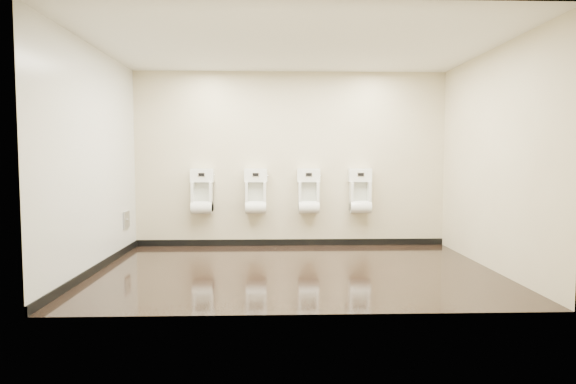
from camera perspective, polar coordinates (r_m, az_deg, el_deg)
name	(u,v)px	position (r m, az deg, el deg)	size (l,w,h in m)	color
ground	(296,270)	(6.19, 0.90, -9.23)	(5.00, 3.50, 0.00)	black
ceiling	(296,46)	(6.18, 0.93, 16.95)	(5.00, 3.50, 0.00)	silver
back_wall	(290,159)	(7.77, 0.30, 3.89)	(5.00, 0.02, 2.80)	beige
front_wall	(305,160)	(4.28, 2.03, 3.79)	(5.00, 0.02, 2.80)	beige
left_wall	(93,160)	(6.41, -22.06, 3.57)	(0.02, 3.50, 2.80)	beige
right_wall	(493,160)	(6.63, 23.08, 3.55)	(0.02, 3.50, 2.80)	beige
tile_overlay_left	(94,160)	(6.41, -22.02, 3.57)	(0.01, 3.50, 2.80)	silver
skirting_back	(290,242)	(7.88, 0.30, -5.98)	(5.00, 0.02, 0.10)	black
skirting_left	(97,267)	(6.55, -21.65, -8.32)	(0.02, 3.50, 0.10)	black
access_panel	(126,220)	(7.60, -18.62, -3.13)	(0.04, 0.25, 0.25)	#9E9EA3
urinal_0	(202,195)	(7.75, -10.14, -0.31)	(0.38, 0.28, 0.70)	white
urinal_1	(256,195)	(7.67, -3.83, -0.30)	(0.38, 0.28, 0.70)	white
urinal_2	(309,194)	(7.69, 2.45, -0.29)	(0.38, 0.28, 0.70)	white
urinal_3	(360,194)	(7.79, 8.53, -0.27)	(0.38, 0.28, 0.70)	white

